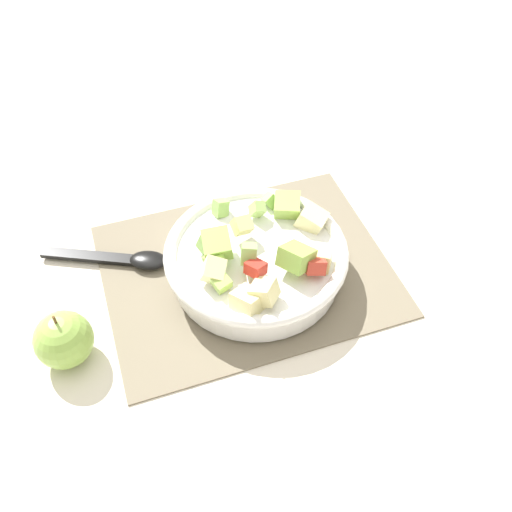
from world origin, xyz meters
TOP-DOWN VIEW (x-y plane):
  - ground_plane at (0.00, 0.00)m, footprint 2.40×2.40m
  - placemat at (0.00, 0.00)m, footprint 0.41×0.32m
  - salad_bowl at (0.01, -0.02)m, footprint 0.26×0.26m
  - serving_spoon at (-0.17, 0.07)m, footprint 0.19×0.11m
  - whole_apple at (-0.26, -0.07)m, footprint 0.08×0.08m

SIDE VIEW (x-z plane):
  - ground_plane at x=0.00m, z-range 0.00..0.00m
  - placemat at x=0.00m, z-range 0.00..0.01m
  - serving_spoon at x=-0.17m, z-range 0.00..0.02m
  - whole_apple at x=-0.26m, z-range -0.01..0.08m
  - salad_bowl at x=0.01m, z-range -0.01..0.09m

